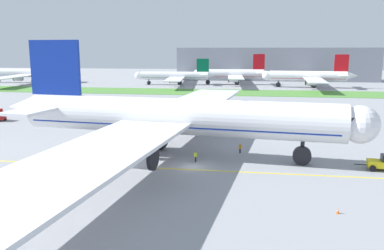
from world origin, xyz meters
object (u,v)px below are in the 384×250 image
traffic_cone_port_wing (338,211)px  parked_airliner_far_right (233,74)px  parked_airliner_far_left (30,73)px  parked_airliner_far_outer (309,76)px  pushback_tug (382,163)px  ground_crew_wingwalker_starboard (196,155)px  airliner_foreground (171,117)px  parked_airliner_far_centre (176,76)px  ground_crew_marshaller_front (240,147)px  service_truck_baggage_loader (45,107)px  service_truck_catering_van (243,105)px

traffic_cone_port_wing → parked_airliner_far_right: (-18.96, 155.70, 4.75)m
parked_airliner_far_left → parked_airliner_far_outer: 140.06m
pushback_tug → parked_airliner_far_left: bearing=134.6°
ground_crew_wingwalker_starboard → traffic_cone_port_wing: size_ratio=2.94×
airliner_foreground → traffic_cone_port_wing: size_ratio=167.79×
parked_airliner_far_centre → parked_airliner_far_right: size_ratio=1.06×
parked_airliner_far_centre → parked_airliner_far_outer: parked_airliner_far_outer is taller
ground_crew_wingwalker_starboard → traffic_cone_port_wing: ground_crew_wingwalker_starboard is taller
ground_crew_marshaller_front → parked_airliner_far_right: (-8.12, 132.74, 4.07)m
airliner_foreground → parked_airliner_far_outer: bearing=73.3°
airliner_foreground → ground_crew_marshaller_front: bearing=15.5°
ground_crew_marshaller_front → service_truck_baggage_loader: 62.16m
ground_crew_wingwalker_starboard → parked_airliner_far_right: parked_airliner_far_right is taller
ground_crew_marshaller_front → parked_airliner_far_centre: 132.60m
service_truck_baggage_loader → parked_airliner_far_left: bearing=122.5°
service_truck_catering_van → parked_airliner_far_right: parked_airliner_far_right is taller
ground_crew_marshaller_front → parked_airliner_far_left: (-113.25, 128.84, 3.91)m
traffic_cone_port_wing → service_truck_baggage_loader: service_truck_baggage_loader is taller
service_truck_baggage_loader → ground_crew_marshaller_front: bearing=-32.4°
ground_crew_marshaller_front → service_truck_catering_van: bearing=90.9°
parked_airliner_far_right → traffic_cone_port_wing: bearing=-83.1°
traffic_cone_port_wing → service_truck_catering_van: 72.25m
ground_crew_wingwalker_starboard → parked_airliner_far_centre: bearing=102.4°
service_truck_baggage_loader → parked_airliner_far_left: 113.26m
service_truck_catering_van → airliner_foreground: bearing=-101.1°
pushback_tug → ground_crew_marshaller_front: (-20.09, 6.31, -0.06)m
service_truck_catering_van → parked_airliner_far_centre: bearing=113.8°
pushback_tug → ground_crew_wingwalker_starboard: (-26.51, 0.06, 0.01)m
pushback_tug → traffic_cone_port_wing: 19.06m
service_truck_catering_van → parked_airliner_far_left: size_ratio=0.07×
pushback_tug → parked_airliner_far_right: parked_airliner_far_right is taller
airliner_foreground → parked_airliner_far_outer: 130.32m
traffic_cone_port_wing → service_truck_catering_van: size_ratio=0.09×
traffic_cone_port_wing → parked_airliner_far_left: (-124.10, 151.80, 4.59)m
service_truck_catering_van → service_truck_baggage_loader: bearing=-163.8°
airliner_foreground → parked_airliner_far_right: 135.78m
airliner_foreground → pushback_tug: airliner_foreground is taller
ground_crew_marshaller_front → ground_crew_wingwalker_starboard: ground_crew_wingwalker_starboard is taller
airliner_foreground → parked_airliner_far_outer: size_ratio=1.49×
traffic_cone_port_wing → parked_airliner_far_outer: bearing=83.8°
airliner_foreground → pushback_tug: bearing=-6.1°
ground_crew_wingwalker_starboard → parked_airliner_far_left: bearing=128.3°
ground_crew_marshaller_front → service_truck_baggage_loader: service_truck_baggage_loader is taller
airliner_foreground → traffic_cone_port_wing: 30.05m
ground_crew_wingwalker_starboard → service_truck_baggage_loader: 60.72m
service_truck_baggage_loader → service_truck_catering_van: 53.87m
service_truck_baggage_loader → parked_airliner_far_left: size_ratio=0.07×
service_truck_baggage_loader → service_truck_catering_van: size_ratio=0.93×
traffic_cone_port_wing → parked_airliner_far_outer: (15.79, 144.78, 4.75)m
service_truck_catering_van → parked_airliner_far_right: size_ratio=0.10×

